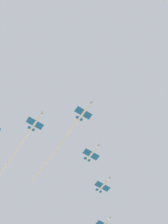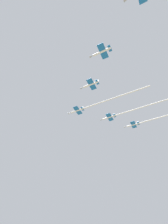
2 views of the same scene
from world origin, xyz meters
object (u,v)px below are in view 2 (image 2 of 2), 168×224
jet_lead (98,104)px  jet_starboard_outer (162,117)px  jet_starboard_inner (133,110)px  jet_port_outer (101,52)px  jet_port_inner (90,85)px

jet_lead → jet_starboard_outer: jet_starboard_outer is taller
jet_starboard_inner → jet_port_outer: jet_starboard_inner is taller
jet_starboard_inner → jet_starboard_outer: jet_starboard_outer is taller
jet_starboard_inner → jet_lead: bearing=129.6°
jet_lead → jet_starboard_outer: bearing=-48.5°
jet_lead → jet_starboard_inner: (10.55, -27.18, 0.10)m
jet_lead → jet_starboard_inner: 29.16m
jet_port_inner → jet_starboard_inner: 42.26m
jet_lead → jet_port_outer: (-40.81, -5.07, -0.33)m
jet_port_inner → jet_starboard_outer: size_ratio=0.18×
jet_port_outer → jet_port_inner: bearing=39.6°
jet_starboard_inner → jet_starboard_outer: size_ratio=0.88×
jet_starboard_outer → jet_port_inner: bearing=144.5°
jet_lead → jet_port_inner: 18.71m
jet_port_inner → jet_port_outer: size_ratio=1.00×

